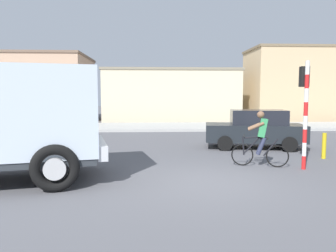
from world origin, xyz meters
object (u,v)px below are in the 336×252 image
bollard_far (324,146)px  car_red_near (255,129)px  pedestrian_near_kerb (78,120)px  traffic_light_pole (305,100)px  cyclist (260,139)px

bollard_far → car_red_near: bearing=125.0°
pedestrian_near_kerb → bollard_far: (9.98, -6.90, -0.40)m
traffic_light_pole → pedestrian_near_kerb: (-8.51, 8.38, -1.22)m
car_red_near → pedestrian_near_kerb: 9.44m
pedestrian_near_kerb → traffic_light_pole: bearing=-44.6°
cyclist → bollard_far: 2.90m
car_red_near → bollard_far: 2.94m
cyclist → pedestrian_near_kerb: size_ratio=1.06×
traffic_light_pole → car_red_near: 4.08m
car_red_near → pedestrian_near_kerb: (-8.30, 4.50, 0.03)m
car_red_near → pedestrian_near_kerb: size_ratio=2.61×
traffic_light_pole → car_red_near: (-0.21, 3.88, -1.25)m
cyclist → car_red_near: 3.65m
traffic_light_pole → pedestrian_near_kerb: traffic_light_pole is taller
pedestrian_near_kerb → car_red_near: bearing=-28.5°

